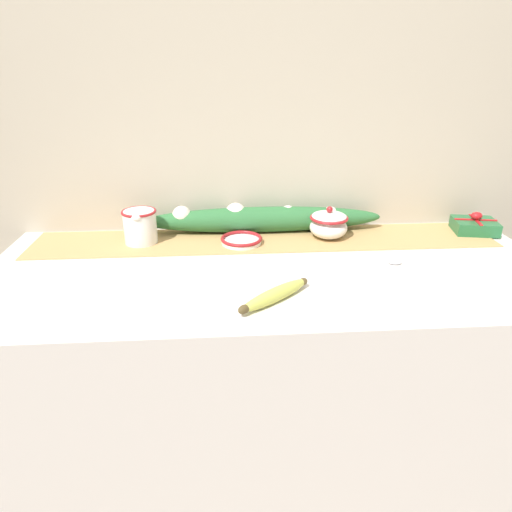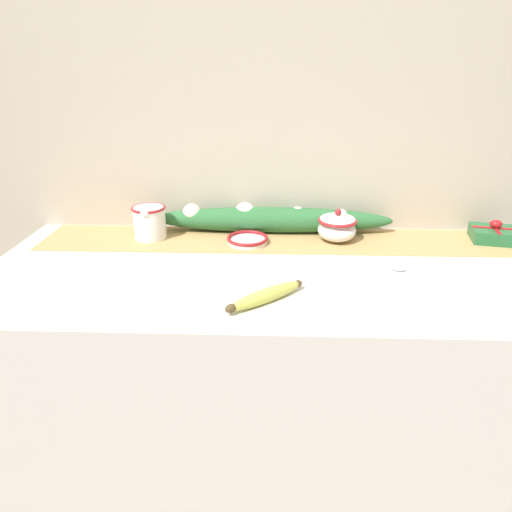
{
  "view_description": "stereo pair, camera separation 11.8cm",
  "coord_description": "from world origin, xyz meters",
  "px_view_note": "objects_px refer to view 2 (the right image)",
  "views": [
    {
      "loc": [
        -0.12,
        -1.11,
        1.41
      ],
      "look_at": [
        -0.04,
        -0.03,
        0.95
      ],
      "focal_mm": 32.0,
      "sensor_mm": 36.0,
      "label": 1
    },
    {
      "loc": [
        -0.0,
        -1.12,
        1.41
      ],
      "look_at": [
        -0.04,
        -0.03,
        0.95
      ],
      "focal_mm": 32.0,
      "sensor_mm": 36.0,
      "label": 2
    }
  ],
  "objects_px": {
    "cream_pitcher": "(151,221)",
    "sugar_bowl": "(339,227)",
    "small_dish": "(249,240)",
    "gift_box": "(496,234)",
    "banana": "(268,296)",
    "spoon": "(396,269)"
  },
  "relations": [
    {
      "from": "cream_pitcher",
      "to": "sugar_bowl",
      "type": "xyz_separation_m",
      "value": [
        0.58,
        -0.0,
        -0.01
      ]
    },
    {
      "from": "small_dish",
      "to": "gift_box",
      "type": "relative_size",
      "value": 0.86
    },
    {
      "from": "cream_pitcher",
      "to": "gift_box",
      "type": "height_order",
      "value": "cream_pitcher"
    },
    {
      "from": "banana",
      "to": "gift_box",
      "type": "distance_m",
      "value": 0.81
    },
    {
      "from": "banana",
      "to": "gift_box",
      "type": "xyz_separation_m",
      "value": [
        0.7,
        0.41,
        0.01
      ]
    },
    {
      "from": "cream_pitcher",
      "to": "spoon",
      "type": "height_order",
      "value": "cream_pitcher"
    },
    {
      "from": "cream_pitcher",
      "to": "gift_box",
      "type": "relative_size",
      "value": 0.83
    },
    {
      "from": "small_dish",
      "to": "banana",
      "type": "height_order",
      "value": "banana"
    },
    {
      "from": "sugar_bowl",
      "to": "gift_box",
      "type": "xyz_separation_m",
      "value": [
        0.48,
        0.02,
        -0.02
      ]
    },
    {
      "from": "sugar_bowl",
      "to": "small_dish",
      "type": "distance_m",
      "value": 0.28
    },
    {
      "from": "banana",
      "to": "spoon",
      "type": "distance_m",
      "value": 0.39
    },
    {
      "from": "cream_pitcher",
      "to": "sugar_bowl",
      "type": "distance_m",
      "value": 0.58
    },
    {
      "from": "banana",
      "to": "sugar_bowl",
      "type": "bearing_deg",
      "value": 61.84
    },
    {
      "from": "banana",
      "to": "gift_box",
      "type": "height_order",
      "value": "gift_box"
    },
    {
      "from": "cream_pitcher",
      "to": "sugar_bowl",
      "type": "bearing_deg",
      "value": -0.13
    },
    {
      "from": "spoon",
      "to": "sugar_bowl",
      "type": "bearing_deg",
      "value": 130.11
    },
    {
      "from": "cream_pitcher",
      "to": "small_dish",
      "type": "xyz_separation_m",
      "value": [
        0.3,
        -0.03,
        -0.04
      ]
    },
    {
      "from": "cream_pitcher",
      "to": "small_dish",
      "type": "bearing_deg",
      "value": -5.77
    },
    {
      "from": "small_dish",
      "to": "gift_box",
      "type": "distance_m",
      "value": 0.76
    },
    {
      "from": "cream_pitcher",
      "to": "spoon",
      "type": "relative_size",
      "value": 0.71
    },
    {
      "from": "cream_pitcher",
      "to": "small_dish",
      "type": "distance_m",
      "value": 0.31
    },
    {
      "from": "cream_pitcher",
      "to": "banana",
      "type": "distance_m",
      "value": 0.54
    }
  ]
}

